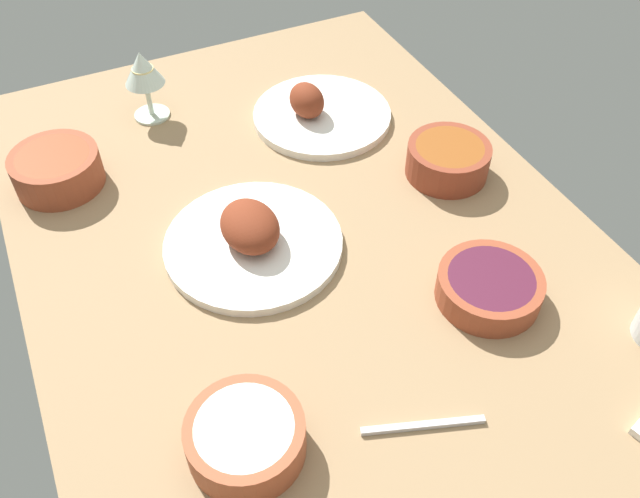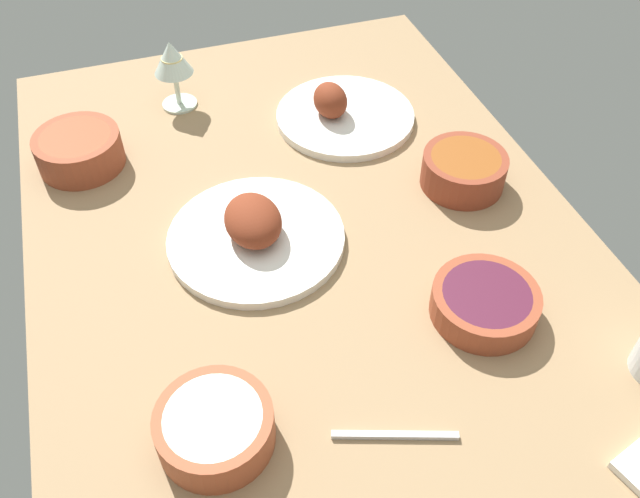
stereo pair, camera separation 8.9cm
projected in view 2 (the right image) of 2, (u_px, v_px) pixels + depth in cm
name	position (u px, v px, depth cm)	size (l,w,h in cm)	color
dining_table	(320.00, 266.00, 108.40)	(140.00, 90.00, 4.00)	#937551
plate_near_viewer	(342.00, 113.00, 131.58)	(27.13, 27.13, 7.75)	white
plate_center_main	(255.00, 232.00, 108.07)	(28.76, 28.76, 7.47)	white
bowl_sauce	(79.00, 149.00, 120.76)	(15.36, 15.36, 6.30)	brown
bowl_cream	(215.00, 427.00, 83.02)	(14.91, 14.91, 5.57)	#A35133
bowl_soup	(464.00, 169.00, 117.09)	(14.72, 14.72, 6.02)	brown
bowl_onions	(485.00, 302.00, 97.47)	(15.71, 15.71, 4.50)	brown
wine_glass	(172.00, 61.00, 129.17)	(7.60, 7.60, 14.00)	silver
fork_loose	(395.00, 435.00, 85.10)	(16.20, 0.90, 0.80)	silver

